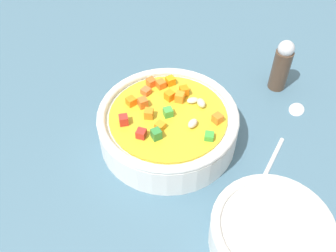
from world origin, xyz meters
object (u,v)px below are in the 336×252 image
Objects in this scene: soup_bowl_main at (168,125)px; spoon at (284,135)px; pepper_shaker at (282,65)px; side_bowl_small at (271,234)px.

spoon is (6.20, 16.68, -2.70)cm from soup_bowl_main.
spoon is at bearing -26.43° from pepper_shaker.
side_bowl_small is at bearing -34.42° from pepper_shaker.
soup_bowl_main reaches higher than spoon.
spoon is 2.03× the size of pepper_shaker.
pepper_shaker is at bearing 100.57° from soup_bowl_main.
side_bowl_small is at bearing -168.14° from spoon.
soup_bowl_main reaches higher than side_bowl_small.
soup_bowl_main is at bearing -165.92° from side_bowl_small.
side_bowl_small is (20.29, 5.09, -0.66)cm from soup_bowl_main.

